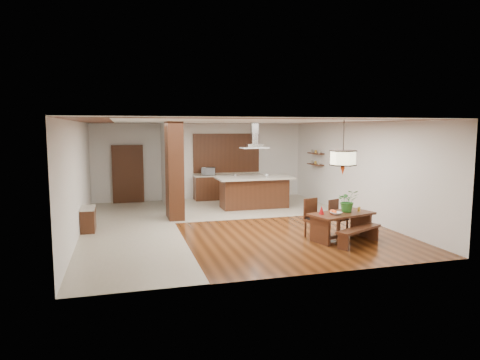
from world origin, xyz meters
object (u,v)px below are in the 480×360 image
object	(u,v)px
dining_table	(341,220)
dining_chair_right	(339,217)
kitchen_island	(254,192)
fruit_bowl	(336,213)
pendant_lantern	(343,148)
foliage_plant	(348,201)
island_cup	(267,175)
range_hood	(254,135)
hallway_console	(88,219)
dining_chair_left	(315,218)
microwave	(208,171)
dining_bench	(359,236)

from	to	relation	value
dining_table	dining_chair_right	xyz separation A→B (m)	(0.24, 0.58, -0.05)
dining_table	kitchen_island	size ratio (longest dim) A/B	0.68
fruit_bowl	pendant_lantern	bearing A→B (deg)	34.13
dining_table	kitchen_island	distance (m)	4.62
pendant_lantern	foliage_plant	size ratio (longest dim) A/B	2.38
kitchen_island	island_cup	xyz separation A→B (m)	(0.43, -0.06, 0.56)
range_hood	island_cup	world-z (taller)	range_hood
range_hood	dining_chair_right	bearing A→B (deg)	-75.45
hallway_console	range_hood	bearing A→B (deg)	20.71
dining_chair_left	kitchen_island	size ratio (longest dim) A/B	0.37
dining_chair_left	kitchen_island	bearing A→B (deg)	77.43
dining_chair_right	microwave	bearing A→B (deg)	87.43
dining_chair_left	dining_chair_right	bearing A→B (deg)	0.05
pendant_lantern	island_cup	world-z (taller)	pendant_lantern
foliage_plant	kitchen_island	xyz separation A→B (m)	(-0.99, 4.47, -0.39)
dining_table	kitchen_island	bearing A→B (deg)	99.83
range_hood	island_cup	distance (m)	1.42
range_hood	hallway_console	bearing A→B (deg)	-159.29
dining_chair_left	range_hood	distance (m)	4.65
foliage_plant	island_cup	size ratio (longest dim) A/B	4.70
kitchen_island	island_cup	bearing A→B (deg)	-8.67
dining_table	dining_bench	distance (m)	0.64
foliage_plant	kitchen_island	size ratio (longest dim) A/B	0.21
pendant_lantern	kitchen_island	xyz separation A→B (m)	(-0.79, 4.55, -1.70)
range_hood	kitchen_island	bearing A→B (deg)	-90.00
foliage_plant	island_cup	xyz separation A→B (m)	(-0.56, 4.41, 0.17)
island_cup	range_hood	bearing A→B (deg)	171.11
hallway_console	dining_chair_right	bearing A→B (deg)	-17.78
dining_table	pendant_lantern	bearing A→B (deg)	90.00
pendant_lantern	range_hood	xyz separation A→B (m)	(-0.79, 4.55, 0.22)
kitchen_island	range_hood	size ratio (longest dim) A/B	2.87
dining_bench	hallway_console	bearing A→B (deg)	153.09
dining_chair_left	pendant_lantern	xyz separation A→B (m)	(0.52, -0.35, 1.76)
dining_bench	island_cup	bearing A→B (deg)	95.90
dining_chair_right	fruit_bowl	bearing A→B (deg)	-145.70
dining_bench	dining_chair_left	size ratio (longest dim) A/B	1.49
hallway_console	dining_table	world-z (taller)	dining_table
dining_chair_left	foliage_plant	size ratio (longest dim) A/B	1.75
dining_chair_right	hallway_console	bearing A→B (deg)	139.34
hallway_console	dining_bench	world-z (taller)	hallway_console
fruit_bowl	hallway_console	bearing A→B (deg)	154.69
foliage_plant	dining_bench	bearing A→B (deg)	-93.96
foliage_plant	kitchen_island	bearing A→B (deg)	102.52
hallway_console	dining_chair_left	world-z (taller)	dining_chair_left
dining_chair_right	microwave	world-z (taller)	microwave
pendant_lantern	range_hood	world-z (taller)	same
fruit_bowl	range_hood	size ratio (longest dim) A/B	0.28
island_cup	fruit_bowl	bearing A→B (deg)	-88.35
island_cup	microwave	bearing A→B (deg)	127.86
hallway_console	island_cup	size ratio (longest dim) A/B	7.52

